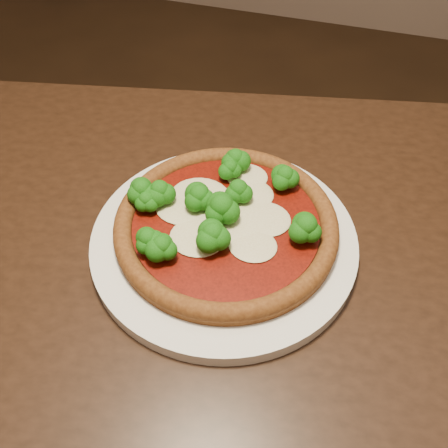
# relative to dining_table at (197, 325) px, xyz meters

# --- Properties ---
(floor) EXTENTS (4.00, 4.00, 0.00)m
(floor) POSITION_rel_dining_table_xyz_m (0.04, 0.24, -0.65)
(floor) COLOR black
(floor) RESTS_ON ground
(dining_table) EXTENTS (1.32, 1.04, 0.75)m
(dining_table) POSITION_rel_dining_table_xyz_m (0.00, 0.00, 0.00)
(dining_table) COLOR black
(dining_table) RESTS_ON floor
(plate) EXTENTS (0.34, 0.34, 0.02)m
(plate) POSITION_rel_dining_table_xyz_m (0.02, 0.07, 0.11)
(plate) COLOR silver
(plate) RESTS_ON dining_table
(pizza) EXTENTS (0.28, 0.28, 0.06)m
(pizza) POSITION_rel_dining_table_xyz_m (0.01, 0.08, 0.13)
(pizza) COLOR brown
(pizza) RESTS_ON plate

